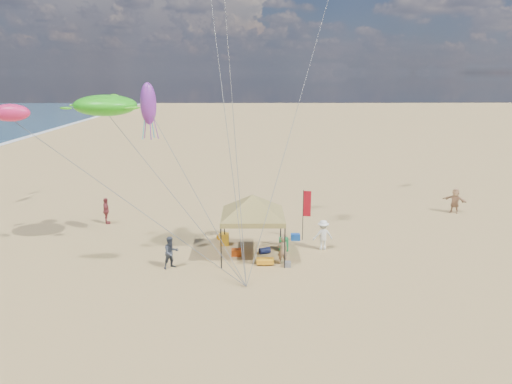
% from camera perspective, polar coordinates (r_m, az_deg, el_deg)
% --- Properties ---
extents(ground, '(280.00, 280.00, 0.00)m').
position_cam_1_polar(ground, '(22.21, 0.14, -11.99)').
color(ground, tan).
rests_on(ground, ground).
extents(canopy_tent, '(6.58, 6.58, 4.06)m').
position_cam_1_polar(canopy_tent, '(25.13, -0.40, -0.61)').
color(canopy_tent, black).
rests_on(canopy_tent, ground).
extents(feather_flag, '(0.47, 0.10, 3.11)m').
position_cam_1_polar(feather_flag, '(28.19, 6.05, -1.80)').
color(feather_flag, black).
rests_on(feather_flag, ground).
extents(cooler_red, '(0.54, 0.38, 0.38)m').
position_cam_1_polar(cooler_red, '(26.24, -2.39, -7.30)').
color(cooler_red, '#CE4A10').
rests_on(cooler_red, ground).
extents(cooler_blue, '(0.54, 0.38, 0.38)m').
position_cam_1_polar(cooler_blue, '(28.68, 4.79, -5.43)').
color(cooler_blue, '#13439A').
rests_on(cooler_blue, ground).
extents(bag_navy, '(0.69, 0.54, 0.36)m').
position_cam_1_polar(bag_navy, '(26.51, 1.06, -7.09)').
color(bag_navy, '#0B1234').
rests_on(bag_navy, ground).
extents(bag_orange, '(0.54, 0.69, 0.36)m').
position_cam_1_polar(bag_orange, '(28.87, -4.25, -5.31)').
color(bag_orange, orange).
rests_on(bag_orange, ground).
extents(chair_green, '(0.50, 0.50, 0.70)m').
position_cam_1_polar(chair_green, '(27.00, 3.36, -6.31)').
color(chair_green, '#1A9144').
rests_on(chair_green, ground).
extents(chair_yellow, '(0.50, 0.50, 0.70)m').
position_cam_1_polar(chair_yellow, '(27.80, -3.83, -5.71)').
color(chair_yellow, yellow).
rests_on(chair_yellow, ground).
extents(crate_grey, '(0.34, 0.30, 0.28)m').
position_cam_1_polar(crate_grey, '(24.87, 3.81, -8.70)').
color(crate_grey, slate).
rests_on(crate_grey, ground).
extents(beach_cart, '(0.90, 0.50, 0.24)m').
position_cam_1_polar(beach_cart, '(25.07, 1.11, -8.32)').
color(beach_cart, orange).
rests_on(beach_cart, ground).
extents(person_near_a, '(0.63, 0.48, 1.53)m').
position_cam_1_polar(person_near_a, '(24.99, 3.20, -7.02)').
color(person_near_a, '#9D7B5A').
rests_on(person_near_a, ground).
extents(person_near_b, '(1.04, 1.00, 1.70)m').
position_cam_1_polar(person_near_b, '(24.80, -10.22, -7.20)').
color(person_near_b, '#343A47').
rests_on(person_near_b, ground).
extents(person_near_c, '(1.19, 0.78, 1.74)m').
position_cam_1_polar(person_near_c, '(27.14, 8.09, -5.16)').
color(person_near_c, white).
rests_on(person_near_c, ground).
extents(person_far_a, '(0.74, 1.12, 1.78)m').
position_cam_1_polar(person_far_a, '(32.95, -17.63, -2.19)').
color(person_far_a, '#92383B').
rests_on(person_far_a, ground).
extents(person_far_c, '(1.62, 1.49, 1.80)m').
position_cam_1_polar(person_far_c, '(36.73, 22.89, -0.97)').
color(person_far_c, tan).
rests_on(person_far_c, ground).
extents(turtle_kite, '(3.96, 3.55, 1.10)m').
position_cam_1_polar(turtle_kite, '(26.12, -17.73, 9.92)').
color(turtle_kite, green).
rests_on(turtle_kite, ground).
extents(fish_kite, '(1.96, 1.25, 0.81)m').
position_cam_1_polar(fish_kite, '(24.94, -27.53, 8.49)').
color(fish_kite, '#E9225F').
rests_on(fish_kite, ground).
extents(squid_kite, '(1.05, 1.05, 2.26)m').
position_cam_1_polar(squid_kite, '(26.64, -12.88, 10.36)').
color(squid_kite, purple).
rests_on(squid_kite, ground).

